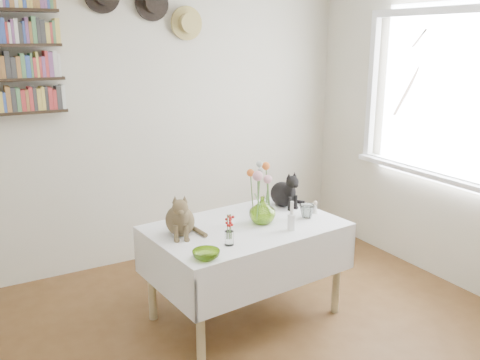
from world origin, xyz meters
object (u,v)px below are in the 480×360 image
black_cat (283,188)px  tabby_cat (180,213)px  dining_table (245,248)px  flower_vase (262,210)px

black_cat → tabby_cat: bearing=-176.9°
dining_table → flower_vase: 0.29m
tabby_cat → flower_vase: size_ratio=1.57×
dining_table → black_cat: bearing=26.2°
tabby_cat → black_cat: size_ratio=1.05×
dining_table → tabby_cat: size_ratio=4.54×
dining_table → tabby_cat: (-0.46, 0.06, 0.32)m
tabby_cat → flower_vase: bearing=11.6°
dining_table → black_cat: black_cat is taller
tabby_cat → flower_vase: (0.58, -0.09, -0.05)m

